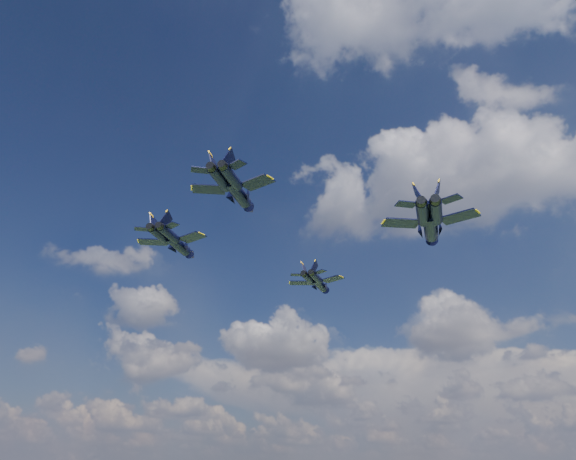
{
  "coord_description": "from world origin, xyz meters",
  "views": [
    {
      "loc": [
        36.09,
        -72.65,
        21.78
      ],
      "look_at": [
        -1.97,
        -4.6,
        56.6
      ],
      "focal_mm": 35.0,
      "sensor_mm": 36.0,
      "label": 1
    }
  ],
  "objects_px": {
    "jet_left": "(179,245)",
    "jet_slot": "(239,194)",
    "jet_lead": "(320,284)",
    "jet_right": "(431,227)"
  },
  "relations": [
    {
      "from": "jet_left",
      "to": "jet_slot",
      "type": "xyz_separation_m",
      "value": [
        21.16,
        -13.72,
        -2.22
      ]
    },
    {
      "from": "jet_right",
      "to": "jet_lead",
      "type": "bearing_deg",
      "value": 133.5
    },
    {
      "from": "jet_lead",
      "to": "jet_left",
      "type": "bearing_deg",
      "value": -128.23
    },
    {
      "from": "jet_left",
      "to": "jet_slot",
      "type": "relative_size",
      "value": 1.09
    },
    {
      "from": "jet_lead",
      "to": "jet_right",
      "type": "distance_m",
      "value": 30.44
    },
    {
      "from": "jet_lead",
      "to": "jet_left",
      "type": "distance_m",
      "value": 28.04
    },
    {
      "from": "jet_left",
      "to": "jet_right",
      "type": "relative_size",
      "value": 0.88
    },
    {
      "from": "jet_lead",
      "to": "jet_right",
      "type": "xyz_separation_m",
      "value": [
        25.68,
        -16.34,
        -0.45
      ]
    },
    {
      "from": "jet_slot",
      "to": "jet_lead",
      "type": "bearing_deg",
      "value": 87.18
    },
    {
      "from": "jet_left",
      "to": "jet_lead",
      "type": "bearing_deg",
      "value": 47.11
    }
  ]
}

